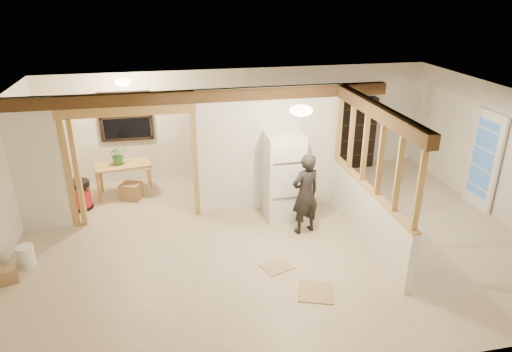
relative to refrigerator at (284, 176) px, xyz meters
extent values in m
cube|color=#C7B094|center=(-0.41, -0.80, -0.85)|extent=(9.00, 6.50, 0.01)
cube|color=white|center=(-0.41, -0.80, 1.65)|extent=(9.00, 6.50, 0.01)
cube|color=silver|center=(-0.41, 2.45, 0.40)|extent=(9.00, 0.01, 2.50)
cube|color=silver|center=(-0.41, -4.05, 0.40)|extent=(9.00, 0.01, 2.50)
cube|color=silver|center=(4.09, -0.80, 0.40)|extent=(0.01, 6.50, 2.50)
cube|color=silver|center=(-4.46, 0.40, 0.40)|extent=(0.90, 0.12, 2.50)
cube|color=silver|center=(-0.21, 0.40, 0.40)|extent=(2.80, 0.12, 2.50)
cube|color=tan|center=(-2.81, 0.40, 0.25)|extent=(2.46, 0.14, 2.20)
cube|color=#50351B|center=(-1.41, 0.40, 1.53)|extent=(7.00, 0.18, 0.22)
cube|color=#50351B|center=(1.19, -1.20, 1.53)|extent=(0.18, 3.30, 0.22)
cube|color=silver|center=(1.19, -1.20, -0.35)|extent=(0.12, 3.20, 1.00)
cube|color=tan|center=(1.19, -1.20, 0.81)|extent=(0.14, 3.20, 1.32)
cube|color=black|center=(-3.01, 2.37, 0.70)|extent=(1.12, 0.10, 1.10)
cube|color=white|center=(4.01, -0.40, 0.15)|extent=(0.12, 0.86, 2.00)
ellipsoid|color=#FFEABF|center=(-0.11, -1.30, 1.63)|extent=(0.36, 0.36, 0.16)
ellipsoid|color=#FFEABF|center=(-2.91, 1.50, 1.63)|extent=(0.32, 0.32, 0.14)
ellipsoid|color=#FFD88C|center=(-2.41, 0.80, 1.33)|extent=(0.07, 0.07, 0.07)
cube|color=white|center=(0.00, 0.00, 0.00)|extent=(0.70, 0.68, 1.70)
imported|color=black|center=(0.22, -0.70, -0.08)|extent=(0.64, 0.51, 1.53)
cube|color=tan|center=(-3.11, 1.61, -0.49)|extent=(1.21, 0.74, 0.72)
imported|color=#2A7028|center=(-3.19, 1.65, 0.07)|extent=(0.46, 0.44, 0.41)
cylinder|color=red|center=(-3.96, 1.12, -0.54)|extent=(0.56, 0.56, 0.61)
cube|color=black|center=(2.45, 2.23, 0.03)|extent=(0.87, 0.29, 1.75)
cylinder|color=white|center=(-4.54, -0.87, -0.67)|extent=(0.32, 0.32, 0.35)
cube|color=#957348|center=(-2.98, 1.39, -0.68)|extent=(0.51, 0.48, 0.34)
cube|color=#957348|center=(-4.05, 1.41, -0.69)|extent=(0.41, 0.41, 0.31)
cube|color=#957348|center=(-4.73, -1.30, -0.73)|extent=(0.36, 0.33, 0.24)
cube|color=tan|center=(-0.13, -2.50, -0.84)|extent=(0.67, 0.67, 0.02)
cube|color=tan|center=(-0.55, -1.74, -0.84)|extent=(0.58, 0.53, 0.02)
camera|label=1|loc=(-2.13, -7.81, 3.41)|focal=32.00mm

